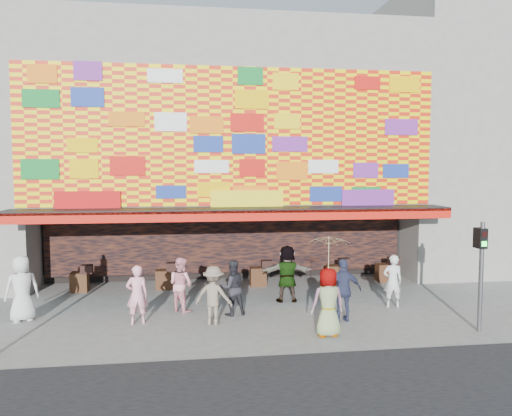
% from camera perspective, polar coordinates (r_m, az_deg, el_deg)
% --- Properties ---
extents(ground, '(90.00, 90.00, 0.00)m').
position_cam_1_polar(ground, '(14.57, -1.11, -13.14)').
color(ground, slate).
rests_on(ground, ground).
extents(shop_building, '(15.20, 9.40, 10.00)m').
position_cam_1_polar(shop_building, '(22.04, -3.69, 6.63)').
color(shop_building, gray).
rests_on(shop_building, ground).
extents(neighbor_right, '(11.00, 8.00, 12.00)m').
position_cam_1_polar(neighbor_right, '(26.30, 26.15, 7.51)').
color(neighbor_right, gray).
rests_on(neighbor_right, ground).
extents(signal_right, '(0.22, 0.20, 3.00)m').
position_cam_1_polar(signal_right, '(14.80, 24.36, -5.84)').
color(signal_right, '#59595B').
rests_on(signal_right, ground).
extents(ped_a, '(1.11, 0.96, 1.92)m').
position_cam_1_polar(ped_a, '(16.10, -25.18, -8.32)').
color(ped_a, silver).
rests_on(ped_a, ground).
extents(ped_b, '(0.67, 0.49, 1.69)m').
position_cam_1_polar(ped_b, '(14.78, -13.45, -9.60)').
color(ped_b, pink).
rests_on(ped_b, ground).
extents(ped_c, '(0.93, 0.80, 1.68)m').
position_cam_1_polar(ped_c, '(15.24, -2.74, -9.07)').
color(ped_c, '#242328').
rests_on(ped_c, ground).
extents(ped_d, '(1.23, 0.97, 1.67)m').
position_cam_1_polar(ped_d, '(14.39, -4.88, -9.92)').
color(ped_d, '#7A6B58').
rests_on(ped_d, ground).
extents(ped_e, '(1.08, 0.47, 1.83)m').
position_cam_1_polar(ped_e, '(14.81, 9.96, -9.24)').
color(ped_e, '#2F3453').
rests_on(ped_e, ground).
extents(ped_f, '(1.79, 0.67, 1.90)m').
position_cam_1_polar(ped_f, '(16.72, 3.57, -7.46)').
color(ped_f, gray).
rests_on(ped_f, ground).
extents(ped_g, '(0.94, 0.65, 1.82)m').
position_cam_1_polar(ped_g, '(13.49, 8.23, -10.60)').
color(ped_g, gray).
rests_on(ped_g, ground).
extents(ped_h, '(0.66, 0.47, 1.69)m').
position_cam_1_polar(ped_h, '(16.63, 15.35, -8.05)').
color(ped_h, silver).
rests_on(ped_h, ground).
extents(ped_i, '(1.03, 1.03, 1.69)m').
position_cam_1_polar(ped_i, '(15.79, -8.59, -8.61)').
color(ped_i, pink).
rests_on(ped_i, ground).
extents(parasol, '(1.39, 1.41, 1.93)m').
position_cam_1_polar(parasol, '(13.22, 8.29, -5.25)').
color(parasol, beige).
rests_on(parasol, ground).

